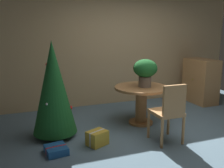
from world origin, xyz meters
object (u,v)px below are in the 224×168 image
Objects in this scene: wooden_chair_near at (169,110)px; gift_box_blue at (56,150)px; gift_box_gold at (97,138)px; holiday_tree at (53,88)px; flower_vase at (145,70)px; round_dining_table at (141,97)px; wooden_cabinet at (201,81)px.

gift_box_blue is (-1.68, 0.26, -0.48)m from wooden_chair_near.
wooden_chair_near is 1.18m from gift_box_gold.
holiday_tree is 1.06m from gift_box_gold.
flower_vase is 0.32× the size of holiday_tree.
gift_box_blue is at bearing -158.77° from round_dining_table.
gift_box_gold is at bearing 162.84° from wooden_chair_near.
wooden_cabinet is (2.00, 1.71, -0.01)m from wooden_chair_near.
gift_box_blue is at bearing -98.21° from holiday_tree.
wooden_cabinet is (1.95, 0.82, -0.49)m from flower_vase.
round_dining_table is 1.63m from holiday_tree.
holiday_tree reaches higher than wooden_chair_near.
flower_vase is 1.01m from wooden_chair_near.
holiday_tree reaches higher than gift_box_gold.
round_dining_table is 0.95× the size of wooden_cabinet.
flower_vase is at bearing -32.27° from round_dining_table.
wooden_chair_near is at bearing -93.23° from flower_vase.
round_dining_table is at bearing 147.73° from flower_vase.
round_dining_table is 0.92m from wooden_chair_near.
flower_vase reaches higher than round_dining_table.
wooden_chair_near is (-0.05, -0.89, -0.49)m from flower_vase.
flower_vase is 1.40× the size of gift_box_gold.
wooden_cabinet is (2.00, 0.79, 0.02)m from round_dining_table.
round_dining_table is at bearing 90.00° from wooden_chair_near.
gift_box_gold is (0.55, -0.55, -0.72)m from holiday_tree.
gift_box_gold is (-1.10, -0.56, -0.91)m from flower_vase.
wooden_cabinet is at bearing 12.97° from holiday_tree.
round_dining_table is 2.15m from wooden_cabinet.
wooden_cabinet is at bearing 22.78° from flower_vase.
holiday_tree is (-1.60, -0.04, 0.33)m from round_dining_table.
round_dining_table is at bearing 21.23° from gift_box_blue.
holiday_tree is at bearing 134.65° from gift_box_gold.
gift_box_blue is 3.98m from wooden_cabinet.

